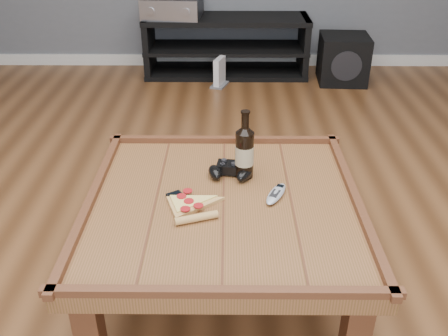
{
  "coord_description": "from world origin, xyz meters",
  "views": [
    {
      "loc": [
        0.01,
        -1.53,
        1.46
      ],
      "look_at": [
        0.0,
        0.12,
        0.52
      ],
      "focal_mm": 40.0,
      "sensor_mm": 36.0,
      "label": 1
    }
  ],
  "objects_px": {
    "media_console": "(226,46)",
    "subwoofer": "(343,59)",
    "beer_bottle": "(245,151)",
    "smartphone": "(178,199)",
    "pizza_slice": "(190,206)",
    "coffee_table": "(223,214)",
    "game_console": "(220,73)",
    "remote_control": "(276,194)",
    "game_controller": "(230,171)",
    "av_receiver": "(172,7)"
  },
  "relations": [
    {
      "from": "media_console",
      "to": "subwoofer",
      "type": "xyz_separation_m",
      "value": [
        0.98,
        -0.19,
        -0.05
      ]
    },
    {
      "from": "beer_bottle",
      "to": "smartphone",
      "type": "height_order",
      "value": "beer_bottle"
    },
    {
      "from": "pizza_slice",
      "to": "subwoofer",
      "type": "height_order",
      "value": "pizza_slice"
    },
    {
      "from": "coffee_table",
      "to": "media_console",
      "type": "xyz_separation_m",
      "value": [
        0.0,
        2.75,
        -0.15
      ]
    },
    {
      "from": "coffee_table",
      "to": "smartphone",
      "type": "bearing_deg",
      "value": 179.47
    },
    {
      "from": "beer_bottle",
      "to": "game_console",
      "type": "relative_size",
      "value": 1.18
    },
    {
      "from": "beer_bottle",
      "to": "remote_control",
      "type": "xyz_separation_m",
      "value": [
        0.12,
        -0.15,
        -0.1
      ]
    },
    {
      "from": "game_console",
      "to": "game_controller",
      "type": "bearing_deg",
      "value": -68.75
    },
    {
      "from": "coffee_table",
      "to": "smartphone",
      "type": "relative_size",
      "value": 8.97
    },
    {
      "from": "beer_bottle",
      "to": "pizza_slice",
      "type": "relative_size",
      "value": 0.9
    },
    {
      "from": "game_controller",
      "to": "pizza_slice",
      "type": "distance_m",
      "value": 0.27
    },
    {
      "from": "smartphone",
      "to": "subwoofer",
      "type": "bearing_deg",
      "value": 33.75
    },
    {
      "from": "coffee_table",
      "to": "game_console",
      "type": "relative_size",
      "value": 4.34
    },
    {
      "from": "media_console",
      "to": "game_controller",
      "type": "distance_m",
      "value": 2.58
    },
    {
      "from": "pizza_slice",
      "to": "subwoofer",
      "type": "bearing_deg",
      "value": 48.25
    },
    {
      "from": "remote_control",
      "to": "subwoofer",
      "type": "bearing_deg",
      "value": 97.37
    },
    {
      "from": "av_receiver",
      "to": "game_console",
      "type": "xyz_separation_m",
      "value": [
        0.4,
        -0.3,
        -0.47
      ]
    },
    {
      "from": "smartphone",
      "to": "game_console",
      "type": "xyz_separation_m",
      "value": [
        0.11,
        2.44,
        -0.35
      ]
    },
    {
      "from": "media_console",
      "to": "remote_control",
      "type": "bearing_deg",
      "value": -85.88
    },
    {
      "from": "beer_bottle",
      "to": "pizza_slice",
      "type": "height_order",
      "value": "beer_bottle"
    },
    {
      "from": "remote_control",
      "to": "subwoofer",
      "type": "relative_size",
      "value": 0.4
    },
    {
      "from": "smartphone",
      "to": "remote_control",
      "type": "relative_size",
      "value": 0.69
    },
    {
      "from": "media_console",
      "to": "beer_bottle",
      "type": "bearing_deg",
      "value": -88.21
    },
    {
      "from": "smartphone",
      "to": "pizza_slice",
      "type": "bearing_deg",
      "value": -77.95
    },
    {
      "from": "media_console",
      "to": "game_console",
      "type": "xyz_separation_m",
      "value": [
        -0.05,
        -0.31,
        -0.14
      ]
    },
    {
      "from": "coffee_table",
      "to": "game_console",
      "type": "bearing_deg",
      "value": 91.28
    },
    {
      "from": "media_console",
      "to": "game_controller",
      "type": "bearing_deg",
      "value": -89.44
    },
    {
      "from": "beer_bottle",
      "to": "smartphone",
      "type": "xyz_separation_m",
      "value": [
        -0.25,
        -0.18,
        -0.11
      ]
    },
    {
      "from": "av_receiver",
      "to": "game_console",
      "type": "distance_m",
      "value": 0.69
    },
    {
      "from": "game_controller",
      "to": "remote_control",
      "type": "xyz_separation_m",
      "value": [
        0.17,
        -0.15,
        -0.01
      ]
    },
    {
      "from": "smartphone",
      "to": "beer_bottle",
      "type": "bearing_deg",
      "value": 4.26
    },
    {
      "from": "game_controller",
      "to": "subwoofer",
      "type": "xyz_separation_m",
      "value": [
        0.96,
        2.38,
        -0.28
      ]
    },
    {
      "from": "coffee_table",
      "to": "game_console",
      "type": "xyz_separation_m",
      "value": [
        -0.05,
        2.44,
        -0.28
      ]
    },
    {
      "from": "remote_control",
      "to": "smartphone",
      "type": "bearing_deg",
      "value": -150.35
    },
    {
      "from": "media_console",
      "to": "smartphone",
      "type": "xyz_separation_m",
      "value": [
        -0.17,
        -2.75,
        0.21
      ]
    },
    {
      "from": "game_console",
      "to": "beer_bottle",
      "type": "bearing_deg",
      "value": -67.35
    },
    {
      "from": "remote_control",
      "to": "game_controller",
      "type": "bearing_deg",
      "value": 163.68
    },
    {
      "from": "av_receiver",
      "to": "game_controller",
      "type": "bearing_deg",
      "value": -74.47
    },
    {
      "from": "av_receiver",
      "to": "subwoofer",
      "type": "distance_m",
      "value": 1.5
    },
    {
      "from": "av_receiver",
      "to": "subwoofer",
      "type": "bearing_deg",
      "value": -2.23
    },
    {
      "from": "pizza_slice",
      "to": "game_console",
      "type": "bearing_deg",
      "value": 69.64
    },
    {
      "from": "media_console",
      "to": "remote_control",
      "type": "distance_m",
      "value": 2.73
    },
    {
      "from": "media_console",
      "to": "subwoofer",
      "type": "distance_m",
      "value": 1.0
    },
    {
      "from": "media_console",
      "to": "pizza_slice",
      "type": "distance_m",
      "value": 2.81
    },
    {
      "from": "coffee_table",
      "to": "remote_control",
      "type": "xyz_separation_m",
      "value": [
        0.2,
        0.03,
        0.07
      ]
    },
    {
      "from": "game_controller",
      "to": "subwoofer",
      "type": "bearing_deg",
      "value": 75.7
    },
    {
      "from": "pizza_slice",
      "to": "media_console",
      "type": "bearing_deg",
      "value": 68.7
    },
    {
      "from": "coffee_table",
      "to": "smartphone",
      "type": "xyz_separation_m",
      "value": [
        -0.17,
        0.0,
        0.07
      ]
    },
    {
      "from": "smartphone",
      "to": "coffee_table",
      "type": "bearing_deg",
      "value": -32.64
    },
    {
      "from": "subwoofer",
      "to": "smartphone",
      "type": "bearing_deg",
      "value": -110.83
    }
  ]
}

